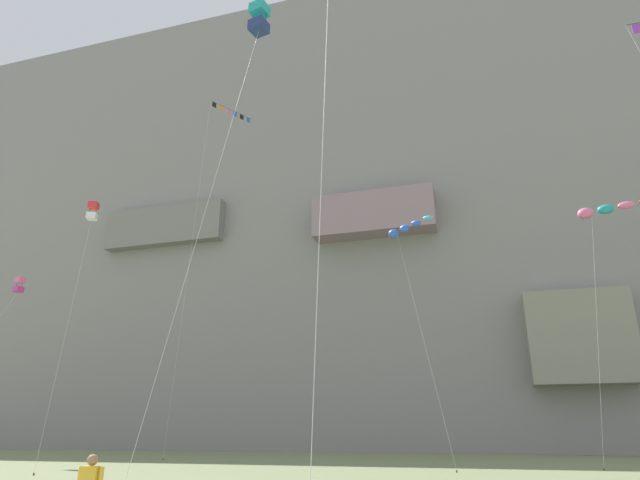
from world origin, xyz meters
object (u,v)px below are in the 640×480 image
at_px(kite_box_front_field, 19,286).
at_px(kite_box_upper_right, 92,212).
at_px(kite_box_low_left, 259,20).
at_px(kite_banner_mid_left, 228,127).
at_px(kite_windsock_low_right, 604,210).
at_px(kite_windsock_far_left, 404,230).

height_order(kite_box_front_field, kite_box_upper_right, kite_box_upper_right).
bearing_deg(kite_box_upper_right, kite_box_low_left, -33.03).
distance_m(kite_banner_mid_left, kite_windsock_low_right, 35.67).
bearing_deg(kite_box_low_left, kite_banner_mid_left, 119.41).
height_order(kite_box_upper_right, kite_windsock_low_right, kite_windsock_low_right).
bearing_deg(kite_box_low_left, kite_windsock_low_right, 53.68).
distance_m(kite_box_front_field, kite_banner_mid_left, 24.61).
bearing_deg(kite_windsock_far_left, kite_windsock_low_right, 22.06).
xyz_separation_m(kite_box_low_left, kite_windsock_low_right, (16.68, 22.70, -1.39)).
xyz_separation_m(kite_box_upper_right, kite_box_low_left, (15.78, -10.26, 2.67)).
bearing_deg(kite_windsock_far_left, kite_box_front_field, -178.49).
bearing_deg(kite_windsock_far_left, kite_box_low_left, -100.89).
xyz_separation_m(kite_windsock_far_left, kite_box_upper_right, (-19.10, -7.02, 0.70)).
distance_m(kite_windsock_far_left, kite_windsock_low_right, 14.55).
relative_size(kite_windsock_far_left, kite_box_front_field, 1.12).
distance_m(kite_box_upper_right, kite_box_low_left, 19.01).
bearing_deg(kite_box_upper_right, kite_banner_mid_left, 88.63).
relative_size(kite_box_front_field, kite_box_low_left, 0.72).
relative_size(kite_banner_mid_left, kite_box_low_left, 1.79).
xyz_separation_m(kite_box_front_field, kite_banner_mid_left, (11.81, 10.79, 18.71)).
xyz_separation_m(kite_windsock_far_left, kite_box_low_left, (-3.32, -17.28, 3.38)).
relative_size(kite_box_front_field, kite_windsock_low_right, 0.80).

